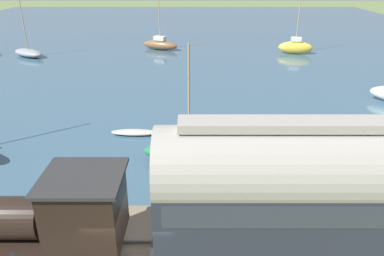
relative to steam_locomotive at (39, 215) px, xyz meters
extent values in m
cube|color=#38566B|center=(43.26, -2.77, -2.18)|extent=(80.00, 80.00, 0.01)
cube|color=#4C4742|center=(0.81, -2.77, -1.70)|extent=(0.07, 54.88, 0.12)
cylinder|color=black|center=(0.81, -1.12, -1.17)|extent=(0.12, 0.93, 0.93)
cylinder|color=black|center=(0.81, 0.51, -1.17)|extent=(0.12, 0.93, 0.93)
cube|color=black|center=(0.00, 0.51, -0.79)|extent=(2.13, 5.93, 0.12)
cube|color=black|center=(0.00, -1.42, 0.25)|extent=(2.03, 2.08, 1.96)
cube|color=#282828|center=(0.00, -1.42, 1.29)|extent=(2.23, 2.32, 0.10)
cylinder|color=black|center=(0.81, -10.37, -1.26)|extent=(0.12, 0.76, 0.76)
cylinder|color=black|center=(0.81, -9.33, -1.26)|extent=(0.12, 0.76, 0.76)
cylinder|color=black|center=(0.81, -5.59, -1.26)|extent=(0.12, 0.76, 0.76)
cylinder|color=black|center=(0.81, -4.55, -1.26)|extent=(0.12, 0.76, 0.76)
cube|color=black|center=(0.00, -7.46, -0.95)|extent=(2.08, 8.32, 0.16)
cube|color=#232833|center=(0.00, -7.46, 0.35)|extent=(2.31, 7.98, 2.44)
cube|color=#2D333D|center=(0.00, -7.46, 0.78)|extent=(2.34, 7.49, 0.68)
cylinder|color=gray|center=(0.00, -7.46, 1.57)|extent=(2.43, 7.98, 2.43)
cube|color=gray|center=(0.00, -7.46, 2.91)|extent=(0.81, 6.65, 0.24)
ellipsoid|color=gold|center=(32.08, -15.86, -1.50)|extent=(1.84, 3.81, 1.35)
cylinder|color=#9E8460|center=(32.08, -15.86, 2.80)|extent=(0.10, 0.10, 7.26)
cube|color=silver|center=(32.08, -15.86, -0.60)|extent=(0.89, 1.21, 0.45)
ellipsoid|color=gray|center=(30.53, 12.90, -1.76)|extent=(3.69, 4.37, 0.83)
cylinder|color=#9E8460|center=(30.53, 12.90, 1.43)|extent=(0.10, 0.10, 5.55)
ellipsoid|color=brown|center=(34.28, -0.81, -1.64)|extent=(2.99, 4.50, 1.07)
cylinder|color=#9E8460|center=(34.28, -0.81, 1.44)|extent=(0.10, 0.10, 5.10)
cube|color=silver|center=(34.28, -0.81, -0.88)|extent=(1.25, 1.51, 0.45)
ellipsoid|color=#236B42|center=(7.34, -4.37, -1.67)|extent=(1.70, 4.60, 1.02)
cylinder|color=#9E8460|center=(7.34, -4.37, 1.23)|extent=(0.10, 0.10, 4.79)
cube|color=silver|center=(7.34, -4.37, -0.94)|extent=(0.93, 1.41, 0.45)
ellipsoid|color=#B7B2A3|center=(10.47, -1.22, -2.03)|extent=(0.79, 2.73, 0.31)
ellipsoid|color=#B7B2A3|center=(9.07, -14.45, -1.98)|extent=(1.07, 2.59, 0.39)
ellipsoid|color=silver|center=(8.83, -11.29, -1.97)|extent=(1.34, 2.38, 0.42)
camera|label=1|loc=(-9.07, -4.52, 6.74)|focal=35.00mm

